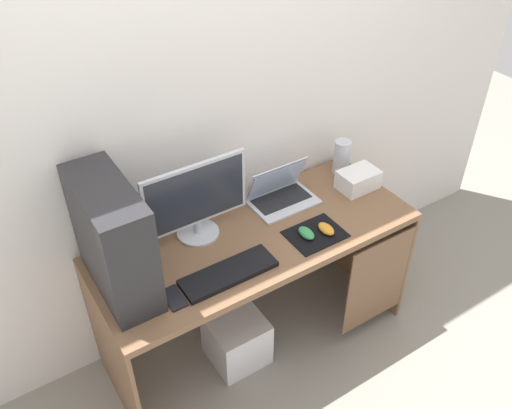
# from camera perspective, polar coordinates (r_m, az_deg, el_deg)

# --- Properties ---
(ground_plane) EXTENTS (8.00, 8.00, 0.00)m
(ground_plane) POSITION_cam_1_polar(r_m,az_deg,el_deg) (3.02, 0.00, -13.83)
(ground_plane) COLOR gray
(wall_back) EXTENTS (4.00, 0.05, 2.60)m
(wall_back) POSITION_cam_1_polar(r_m,az_deg,el_deg) (2.42, -4.42, 11.58)
(wall_back) COLOR silver
(wall_back) RESTS_ON ground_plane
(desk) EXTENTS (1.52, 0.60, 0.73)m
(desk) POSITION_cam_1_polar(r_m,az_deg,el_deg) (2.58, 0.50, -5.64)
(desk) COLOR brown
(desk) RESTS_ON ground_plane
(pc_tower) EXTENTS (0.19, 0.48, 0.49)m
(pc_tower) POSITION_cam_1_polar(r_m,az_deg,el_deg) (2.16, -14.86, -3.57)
(pc_tower) COLOR #232326
(pc_tower) RESTS_ON desk
(monitor) EXTENTS (0.49, 0.19, 0.38)m
(monitor) POSITION_cam_1_polar(r_m,az_deg,el_deg) (2.38, -6.34, 0.40)
(monitor) COLOR #B7BCC6
(monitor) RESTS_ON desk
(laptop) EXTENTS (0.32, 0.22, 0.20)m
(laptop) POSITION_cam_1_polar(r_m,az_deg,el_deg) (2.67, 2.62, 1.16)
(laptop) COLOR #B7BCC6
(laptop) RESTS_ON desk
(speaker) EXTENTS (0.09, 0.09, 0.19)m
(speaker) POSITION_cam_1_polar(r_m,az_deg,el_deg) (2.88, 9.04, 4.98)
(speaker) COLOR #B7BCC6
(speaker) RESTS_ON desk
(projector) EXTENTS (0.20, 0.14, 0.10)m
(projector) POSITION_cam_1_polar(r_m,az_deg,el_deg) (2.80, 10.73, 2.61)
(projector) COLOR white
(projector) RESTS_ON desk
(keyboard) EXTENTS (0.42, 0.14, 0.02)m
(keyboard) POSITION_cam_1_polar(r_m,az_deg,el_deg) (2.29, -2.92, -7.24)
(keyboard) COLOR black
(keyboard) RESTS_ON desk
(mousepad) EXTENTS (0.26, 0.20, 0.00)m
(mousepad) POSITION_cam_1_polar(r_m,az_deg,el_deg) (2.50, 6.28, -3.12)
(mousepad) COLOR black
(mousepad) RESTS_ON desk
(mouse_left) EXTENTS (0.06, 0.10, 0.03)m
(mouse_left) POSITION_cam_1_polar(r_m,az_deg,el_deg) (2.47, 5.35, -3.03)
(mouse_left) COLOR #338C4C
(mouse_left) RESTS_ON mousepad
(mouse_right) EXTENTS (0.06, 0.10, 0.03)m
(mouse_right) POSITION_cam_1_polar(r_m,az_deg,el_deg) (2.51, 7.42, -2.56)
(mouse_right) COLOR orange
(mouse_right) RESTS_ON mousepad
(cell_phone) EXTENTS (0.07, 0.13, 0.01)m
(cell_phone) POSITION_cam_1_polar(r_m,az_deg,el_deg) (2.23, -8.66, -9.74)
(cell_phone) COLOR black
(cell_phone) RESTS_ON desk
(subwoofer) EXTENTS (0.27, 0.27, 0.27)m
(subwoofer) POSITION_cam_1_polar(r_m,az_deg,el_deg) (2.84, -2.06, -14.01)
(subwoofer) COLOR silver
(subwoofer) RESTS_ON ground_plane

